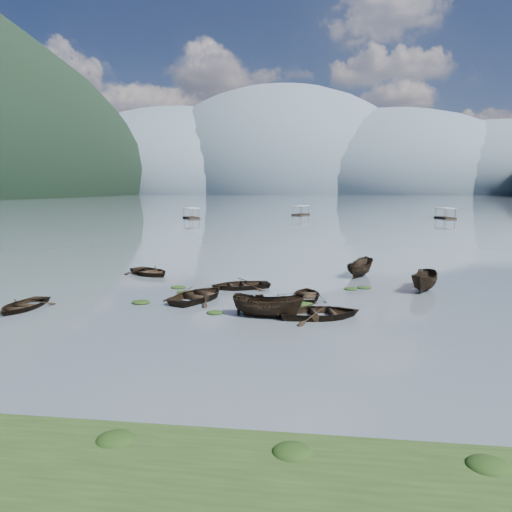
# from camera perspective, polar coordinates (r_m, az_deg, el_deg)

# --- Properties ---
(ground_plane) EXTENTS (2400.00, 2400.00, 0.00)m
(ground_plane) POSITION_cam_1_polar(r_m,az_deg,el_deg) (24.89, -3.48, -8.54)
(ground_plane) COLOR #4B555E
(near_shore) EXTENTS (60.00, 6.00, 0.50)m
(near_shore) POSITION_cam_1_polar(r_m,az_deg,el_deg) (12.66, -16.66, -26.75)
(near_shore) COLOR #1E3113
(near_shore) RESTS_ON ground
(haze_mtn_a) EXTENTS (520.00, 520.00, 280.00)m
(haze_mtn_a) POSITION_cam_1_polar(r_m,az_deg,el_deg) (960.56, -8.90, 7.76)
(haze_mtn_a) COLOR #475666
(haze_mtn_a) RESTS_ON ground
(haze_mtn_b) EXTENTS (520.00, 520.00, 340.00)m
(haze_mtn_b) POSITION_cam_1_polar(r_m,az_deg,el_deg) (925.69, 3.20, 7.83)
(haze_mtn_b) COLOR #475666
(haze_mtn_b) RESTS_ON ground
(haze_mtn_c) EXTENTS (520.00, 520.00, 260.00)m
(haze_mtn_c) POSITION_cam_1_polar(r_m,az_deg,el_deg) (933.34, 15.65, 7.54)
(haze_mtn_c) COLOR #475666
(haze_mtn_c) RESTS_ON ground
(haze_mtn_d) EXTENTS (520.00, 520.00, 220.00)m
(haze_mtn_d) POSITION_cam_1_polar(r_m,az_deg,el_deg) (975.87, 26.24, 7.02)
(haze_mtn_d) COLOR #475666
(haze_mtn_d) RESTS_ON ground
(rowboat_0) EXTENTS (2.95, 4.06, 0.83)m
(rowboat_0) POSITION_cam_1_polar(r_m,az_deg,el_deg) (31.39, -27.12, -5.90)
(rowboat_0) COLOR black
(rowboat_0) RESTS_ON ground
(rowboat_1) EXTENTS (5.08, 5.83, 1.01)m
(rowboat_1) POSITION_cam_1_polar(r_m,az_deg,el_deg) (30.51, -7.13, -5.43)
(rowboat_1) COLOR black
(rowboat_1) RESTS_ON ground
(rowboat_2) EXTENTS (4.33, 1.99, 1.62)m
(rowboat_2) POSITION_cam_1_polar(r_m,az_deg,el_deg) (26.26, 1.51, -7.63)
(rowboat_2) COLOR black
(rowboat_2) RESTS_ON ground
(rowboat_3) EXTENTS (2.74, 3.83, 0.79)m
(rowboat_3) POSITION_cam_1_polar(r_m,az_deg,el_deg) (30.92, 6.40, -5.23)
(rowboat_3) COLOR black
(rowboat_3) RESTS_ON ground
(rowboat_4) EXTENTS (5.32, 4.32, 0.97)m
(rowboat_4) POSITION_cam_1_polar(r_m,az_deg,el_deg) (26.38, 7.96, -7.63)
(rowboat_4) COLOR black
(rowboat_4) RESTS_ON ground
(rowboat_5) EXTENTS (3.12, 4.58, 1.65)m
(rowboat_5) POSITION_cam_1_polar(r_m,az_deg,el_deg) (35.18, 20.30, -4.04)
(rowboat_5) COLOR black
(rowboat_5) RESTS_ON ground
(rowboat_6) EXTENTS (5.57, 5.31, 0.94)m
(rowboat_6) POSITION_cam_1_polar(r_m,az_deg,el_deg) (40.00, -13.14, -2.30)
(rowboat_6) COLOR black
(rowboat_6) RESTS_ON ground
(rowboat_7) EXTENTS (5.17, 4.45, 0.90)m
(rowboat_7) POSITION_cam_1_polar(r_m,az_deg,el_deg) (33.71, -1.97, -4.05)
(rowboat_7) COLOR black
(rowboat_7) RESTS_ON ground
(rowboat_8) EXTENTS (3.15, 4.50, 1.63)m
(rowboat_8) POSITION_cam_1_polar(r_m,az_deg,el_deg) (39.46, 12.81, -2.43)
(rowboat_8) COLOR black
(rowboat_8) RESTS_ON ground
(weed_clump_0) EXTENTS (1.20, 0.98, 0.26)m
(weed_clump_0) POSITION_cam_1_polar(r_m,az_deg,el_deg) (30.22, -14.18, -5.75)
(weed_clump_0) COLOR black
(weed_clump_0) RESTS_ON ground
(weed_clump_1) EXTENTS (1.00, 0.80, 0.22)m
(weed_clump_1) POSITION_cam_1_polar(r_m,az_deg,el_deg) (27.08, -5.14, -7.16)
(weed_clump_1) COLOR black
(weed_clump_1) RESTS_ON ground
(weed_clump_2) EXTENTS (1.16, 0.93, 0.25)m
(weed_clump_2) POSITION_cam_1_polar(r_m,az_deg,el_deg) (28.95, 4.17, -6.13)
(weed_clump_2) COLOR black
(weed_clump_2) RESTS_ON ground
(weed_clump_3) EXTENTS (1.01, 0.85, 0.22)m
(weed_clump_3) POSITION_cam_1_polar(r_m,az_deg,el_deg) (33.98, 11.78, -4.12)
(weed_clump_3) COLOR black
(weed_clump_3) RESTS_ON ground
(weed_clump_4) EXTENTS (1.30, 1.03, 0.27)m
(weed_clump_4) POSITION_cam_1_polar(r_m,az_deg,el_deg) (29.03, 5.86, -6.12)
(weed_clump_4) COLOR black
(weed_clump_4) RESTS_ON ground
(weed_clump_5) EXTENTS (1.12, 0.91, 0.24)m
(weed_clump_5) POSITION_cam_1_polar(r_m,az_deg,el_deg) (34.23, -9.67, -3.97)
(weed_clump_5) COLOR black
(weed_clump_5) RESTS_ON ground
(weed_clump_6) EXTENTS (0.97, 0.81, 0.20)m
(weed_clump_6) POSITION_cam_1_polar(r_m,az_deg,el_deg) (32.68, -9.08, -4.54)
(weed_clump_6) COLOR black
(weed_clump_6) RESTS_ON ground
(weed_clump_7) EXTENTS (1.04, 0.83, 0.23)m
(weed_clump_7) POSITION_cam_1_polar(r_m,az_deg,el_deg) (34.56, 13.35, -3.96)
(weed_clump_7) COLOR black
(weed_clump_7) RESTS_ON ground
(pontoon_left) EXTENTS (5.84, 7.27, 2.59)m
(pontoon_left) POSITION_cam_1_polar(r_m,az_deg,el_deg) (116.67, -8.09, 4.67)
(pontoon_left) COLOR black
(pontoon_left) RESTS_ON ground
(pontoon_centre) EXTENTS (5.19, 7.26, 2.57)m
(pontoon_centre) POSITION_cam_1_polar(r_m,az_deg,el_deg) (131.32, 5.62, 5.10)
(pontoon_centre) COLOR black
(pontoon_centre) RESTS_ON ground
(pontoon_right) EXTENTS (3.91, 7.13, 2.59)m
(pontoon_right) POSITION_cam_1_polar(r_m,az_deg,el_deg) (124.91, 22.55, 4.35)
(pontoon_right) COLOR black
(pontoon_right) RESTS_ON ground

